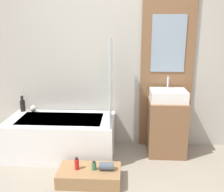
{
  "coord_description": "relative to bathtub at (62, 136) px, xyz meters",
  "views": [
    {
      "loc": [
        0.23,
        -2.09,
        1.72
      ],
      "look_at": [
        0.08,
        0.7,
        0.96
      ],
      "focal_mm": 42.0,
      "sensor_mm": 36.0,
      "label": 1
    }
  ],
  "objects": [
    {
      "name": "wall_tiled_back",
      "position": [
        0.64,
        0.42,
        1.04
      ],
      "size": [
        4.2,
        0.06,
        2.6
      ],
      "primitive_type": "cube",
      "color": "#B7B2A8",
      "rests_on": "ground_plane"
    },
    {
      "name": "wall_wood_accent",
      "position": [
        1.43,
        0.37,
        1.05
      ],
      "size": [
        0.72,
        0.04,
        2.6
      ],
      "color": "brown",
      "rests_on": "ground_plane"
    },
    {
      "name": "bathtub",
      "position": [
        0.0,
        0.0,
        0.0
      ],
      "size": [
        1.42,
        0.74,
        0.51
      ],
      "color": "white",
      "rests_on": "ground_plane"
    },
    {
      "name": "glass_shower_screen",
      "position": [
        0.68,
        -0.07,
        0.8
      ],
      "size": [
        0.01,
        0.55,
        1.08
      ],
      "primitive_type": "cube",
      "color": "silver",
      "rests_on": "bathtub"
    },
    {
      "name": "wooden_step_bench",
      "position": [
        0.47,
        -0.64,
        -0.18
      ],
      "size": [
        0.7,
        0.39,
        0.15
      ],
      "primitive_type": "cube",
      "color": "#997047",
      "rests_on": "ground_plane"
    },
    {
      "name": "vanity_cabinet",
      "position": [
        1.43,
        0.12,
        0.12
      ],
      "size": [
        0.5,
        0.46,
        0.75
      ],
      "primitive_type": "cube",
      "color": "brown",
      "rests_on": "ground_plane"
    },
    {
      "name": "sink",
      "position": [
        1.43,
        0.12,
        0.57
      ],
      "size": [
        0.47,
        0.37,
        0.31
      ],
      "color": "white",
      "rests_on": "vanity_cabinet"
    },
    {
      "name": "vase_tall_dark",
      "position": [
        -0.62,
        0.28,
        0.35
      ],
      "size": [
        0.07,
        0.07,
        0.23
      ],
      "color": "black",
      "rests_on": "bathtub"
    },
    {
      "name": "vase_round_light",
      "position": [
        -0.47,
        0.27,
        0.3
      ],
      "size": [
        0.09,
        0.09,
        0.09
      ],
      "primitive_type": "sphere",
      "color": "silver",
      "rests_on": "bathtub"
    },
    {
      "name": "bottle_soap_primary",
      "position": [
        0.33,
        -0.64,
        -0.04
      ],
      "size": [
        0.05,
        0.05,
        0.14
      ],
      "color": "red",
      "rests_on": "wooden_step_bench"
    },
    {
      "name": "bottle_soap_secondary",
      "position": [
        0.52,
        -0.64,
        -0.06
      ],
      "size": [
        0.05,
        0.05,
        0.1
      ],
      "color": "#38704C",
      "rests_on": "wooden_step_bench"
    },
    {
      "name": "towel_roll",
      "position": [
        0.66,
        -0.64,
        -0.06
      ],
      "size": [
        0.16,
        0.09,
        0.09
      ],
      "primitive_type": "cylinder",
      "rotation": [
        0.0,
        1.57,
        0.0
      ],
      "color": "#4C5666",
      "rests_on": "wooden_step_bench"
    }
  ]
}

